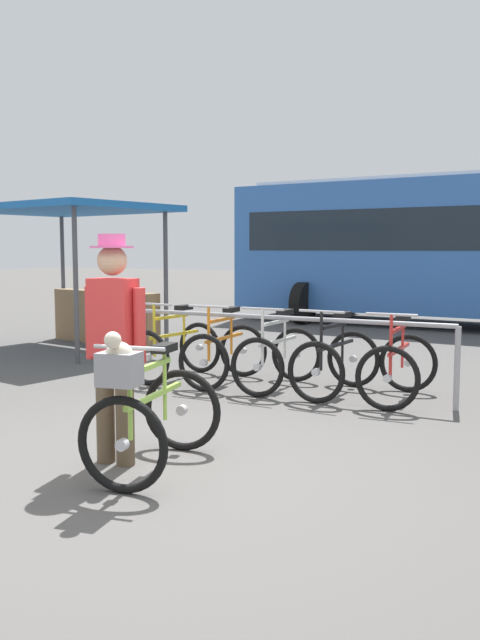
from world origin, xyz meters
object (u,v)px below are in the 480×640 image
Objects in this scene: racked_bike_white at (278,357)px; person_with_featured_bike at (114,339)px; market_stall at (85,262)px; racked_bike_red at (398,367)px; featured_bicycle at (147,409)px; bus_distant at (474,243)px; racked_bike_orange at (224,353)px; racked_bike_yellow at (175,349)px; racked_bike_black at (336,362)px.

person_with_featured_bike is (0.21, -3.08, 0.58)m from racked_bike_white.
racked_bike_red is at bearing -13.75° from market_stall.
featured_bicycle is at bearing -43.41° from market_stall.
racked_bike_red is at bearing -83.95° from bus_distant.
racked_bike_red is 6.00m from market_stall.
racked_bike_orange is 3.39m from featured_bicycle.
racked_bike_yellow is 1.40m from racked_bike_white.
featured_bicycle is 10.82m from bus_distant.
racked_bike_red is at bearing 69.44° from person_with_featured_bike.
person_with_featured_bike reaches higher than racked_bike_white.
racked_bike_yellow is 3.45m from person_with_featured_bike.
racked_bike_orange is 0.67× the size of person_with_featured_bike.
racked_bike_red is 3.43m from person_with_featured_bike.
market_stall is (-3.65, 1.53, 1.03)m from racked_bike_orange.
market_stall reaches higher than person_with_featured_bike.
person_with_featured_bike is at bearing -73.35° from racked_bike_orange.
racked_bike_white is (0.70, 0.04, 0.00)m from racked_bike_orange.
bus_distant is (0.01, 10.75, 1.25)m from featured_bicycle.
racked_bike_orange is at bearing 112.35° from featured_bicycle.
racked_bike_red is 3.36m from featured_bicycle.
racked_bike_yellow is 0.70m from racked_bike_orange.
racked_bike_yellow is at bearing -28.16° from market_stall.
person_with_featured_bike reaches higher than featured_bicycle.
market_stall is at bearing 157.17° from racked_bike_orange.
racked_bike_red is at bearing 76.08° from featured_bicycle.
racked_bike_orange is 7.85m from bus_distant.
bus_distant reaches higher than racked_bike_orange.
racked_bike_red is at bearing 3.53° from racked_bike_orange.
racked_bike_white is 1.40m from racked_bike_red.
racked_bike_white is 4.71m from market_stall.
person_with_featured_bike is 6.47m from market_stall.
person_with_featured_bike is at bearing -110.56° from racked_bike_red.
racked_bike_yellow is at bearing -176.47° from racked_bike_black.
racked_bike_black is (0.70, 0.04, 0.00)m from racked_bike_white.
bus_distant is at bearing 89.92° from featured_bicycle.
racked_bike_orange and racked_bike_black have the same top height.
market_stall is at bearing 151.84° from racked_bike_yellow.
racked_bike_yellow is at bearing 122.74° from featured_bicycle.
racked_bike_yellow is 1.00× the size of racked_bike_white.
bus_distant reaches higher than racked_bike_yellow.
racked_bike_yellow is 8.04m from bus_distant.
racked_bike_black is 0.94× the size of racked_bike_red.
bus_distant is at bearing 75.36° from racked_bike_yellow.
person_with_featured_bike is 0.17× the size of bus_distant.
featured_bicycle is at bearing -91.95° from racked_bike_black.
featured_bicycle is 6.85m from market_stall.
racked_bike_white is at bearing -176.47° from racked_bike_black.
racked_bike_orange is 0.92× the size of featured_bicycle.
featured_bicycle is 0.61m from person_with_featured_bike.
featured_bicycle reaches higher than racked_bike_orange.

